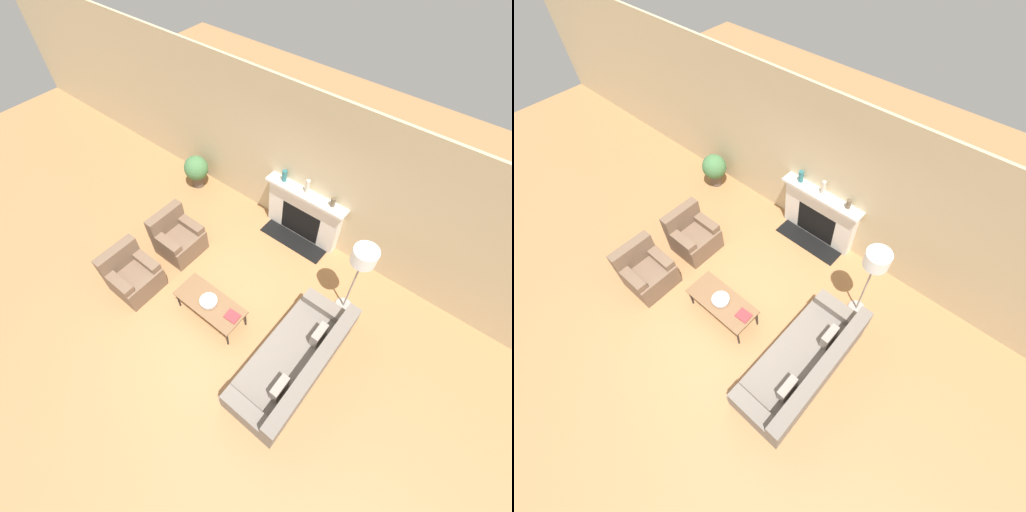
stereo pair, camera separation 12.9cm
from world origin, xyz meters
TOP-DOWN VIEW (x-y plane):
  - ground_plane at (0.00, 0.00)m, footprint 18.00×18.00m
  - wall_back at (0.00, 2.66)m, footprint 18.00×0.06m
  - fireplace at (0.10, 2.52)m, footprint 1.65×0.59m
  - couch at (1.60, 0.12)m, footprint 0.93×2.21m
  - armchair_near at (-1.52, -0.40)m, footprint 0.75×0.77m
  - armchair_far at (-1.52, 0.69)m, footprint 0.75×0.77m
  - coffee_table at (-0.03, 0.02)m, footprint 1.21×0.53m
  - bowl at (-0.04, 0.01)m, footprint 0.29×0.29m
  - book at (0.42, 0.06)m, footprint 0.23×0.20m
  - floor_lamp at (1.65, 1.60)m, footprint 0.38×0.38m
  - mantel_vase_left at (-0.41, 2.53)m, footprint 0.09×0.09m
  - mantel_vase_center_left at (0.09, 2.53)m, footprint 0.07×0.07m
  - mantel_vase_center_right at (0.62, 2.53)m, footprint 0.09×0.09m
  - potted_plant at (-2.54, 2.24)m, footprint 0.54×0.54m

SIDE VIEW (x-z plane):
  - ground_plane at x=0.00m, z-range 0.00..0.00m
  - couch at x=1.60m, z-range -0.12..0.72m
  - armchair_near at x=-1.52m, z-range -0.11..0.77m
  - armchair_far at x=-1.52m, z-range -0.11..0.77m
  - coffee_table at x=-0.03m, z-range 0.19..0.64m
  - potted_plant at x=-2.54m, z-range 0.08..0.83m
  - book at x=0.42m, z-range 0.45..0.47m
  - bowl at x=-0.04m, z-range 0.46..0.53m
  - fireplace at x=0.10m, z-range -0.01..1.10m
  - mantel_vase_center_right at x=0.62m, z-range 1.11..1.29m
  - mantel_vase_left at x=-0.41m, z-range 1.11..1.34m
  - mantel_vase_center_left at x=0.09m, z-range 1.11..1.39m
  - floor_lamp at x=1.65m, z-range 0.56..2.18m
  - wall_back at x=0.00m, z-range 0.00..2.90m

